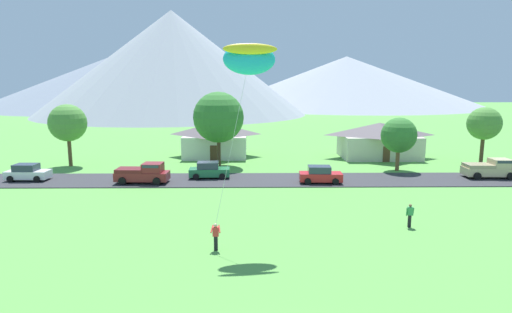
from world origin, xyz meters
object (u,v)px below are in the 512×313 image
pickup_truck_maroon_east_side (144,173)px  pickup_truck_sand_west_side (491,168)px  tree_right_of_center (399,135)px  tree_near_left (218,117)px  parked_car_red_west_end (320,175)px  parked_car_green_mid_west (209,170)px  kite_flyer_with_kite (249,61)px  watcher_person (410,215)px  tree_center (68,123)px  tree_left_of_center (484,124)px  house_leftmost (216,138)px  house_left_center (379,140)px  parked_car_white_mid_east (28,173)px

pickup_truck_maroon_east_side → pickup_truck_sand_west_side: bearing=3.0°
tree_right_of_center → tree_near_left: bearing=171.9°
parked_car_red_west_end → parked_car_green_mid_west: 11.55m
kite_flyer_with_kite → watcher_person: kite_flyer_with_kite is taller
tree_center → tree_left_of_center: bearing=-0.4°
pickup_truck_sand_west_side → tree_near_left: bearing=166.4°
house_leftmost → kite_flyer_with_kite: kite_flyer_with_kite is taller
parked_car_green_mid_west → kite_flyer_with_kite: size_ratio=0.34×
parked_car_red_west_end → parked_car_green_mid_west: size_ratio=1.00×
tree_near_left → parked_car_green_mid_west: (-0.55, -6.74, -5.01)m
kite_flyer_with_kite → tree_left_of_center: bearing=40.3°
tree_right_of_center → watcher_person: bearing=-106.4°
tree_left_of_center → parked_car_green_mid_west: tree_left_of_center is taller
house_left_center → house_leftmost: bearing=175.7°
tree_right_of_center → parked_car_red_west_end: 12.02m
house_leftmost → pickup_truck_sand_west_side: 33.27m
house_left_center → parked_car_white_mid_east: house_left_center is taller
tree_center → watcher_person: bearing=-34.4°
parked_car_white_mid_east → tree_near_left: bearing=21.9°
house_left_center → tree_right_of_center: (-0.38, -8.61, 1.64)m
tree_left_of_center → house_leftmost: bearing=167.1°
house_left_center → tree_center: size_ratio=1.44×
pickup_truck_sand_west_side → parked_car_red_west_end: bearing=-173.6°
house_left_center → parked_car_red_west_end: 18.02m
parked_car_white_mid_east → watcher_person: 36.93m
pickup_truck_sand_west_side → pickup_truck_maroon_east_side: same height
house_leftmost → tree_right_of_center: 23.91m
house_left_center → tree_center: tree_center is taller
tree_center → parked_car_green_mid_west: bearing=-21.8°
pickup_truck_maroon_east_side → kite_flyer_with_kite: bearing=-54.7°
watcher_person → house_left_center: bearing=77.8°
parked_car_white_mid_east → kite_flyer_with_kite: bearing=-35.5°
house_left_center → tree_near_left: size_ratio=1.20×
house_leftmost → pickup_truck_maroon_east_side: 17.34m
house_leftmost → tree_center: (-16.95, -7.14, 2.81)m
tree_center → watcher_person: 40.00m
house_leftmost → parked_car_green_mid_west: 14.17m
tree_right_of_center → pickup_truck_maroon_east_side: (-27.44, -5.99, -3.00)m
kite_flyer_with_kite → watcher_person: 15.35m
house_left_center → tree_left_of_center: size_ratio=1.51×
tree_near_left → house_leftmost: bearing=97.4°
tree_right_of_center → pickup_truck_sand_west_side: (8.44, -4.11, -3.00)m
tree_near_left → tree_right_of_center: (20.57, -2.91, -1.81)m
pickup_truck_sand_west_side → house_left_center: bearing=122.3°
parked_car_green_mid_west → pickup_truck_sand_west_side: (29.57, -0.29, 0.19)m
parked_car_green_mid_west → watcher_person: (15.45, -15.54, 0.01)m
parked_car_green_mid_west → watcher_person: size_ratio=2.55×
tree_near_left → tree_left_of_center: size_ratio=1.26×
parked_car_red_west_end → watcher_person: size_ratio=2.55×
house_left_center → kite_flyer_with_kite: bearing=-120.2°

